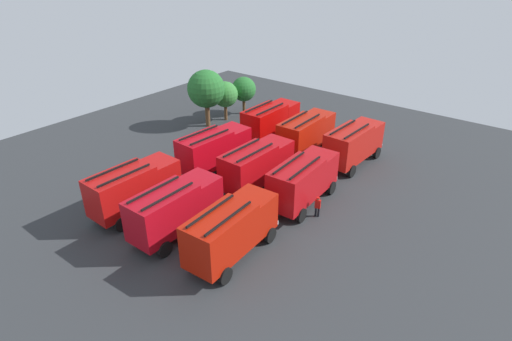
% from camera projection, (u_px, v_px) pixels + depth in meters
% --- Properties ---
extents(ground_plane, '(54.00, 54.00, 0.00)m').
position_uv_depth(ground_plane, '(256.00, 185.00, 35.78)').
color(ground_plane, '#2D3033').
extents(fire_truck_0, '(7.32, 3.07, 3.88)m').
position_uv_depth(fire_truck_0, '(231.00, 229.00, 26.57)').
color(fire_truck_0, '#AA1507').
rests_on(fire_truck_0, ground).
extents(fire_truck_1, '(7.30, 3.01, 3.88)m').
position_uv_depth(fire_truck_1, '(303.00, 179.00, 32.25)').
color(fire_truck_1, '#AC0D11').
rests_on(fire_truck_1, ground).
extents(fire_truck_2, '(7.29, 2.98, 3.88)m').
position_uv_depth(fire_truck_2, '(354.00, 143.00, 38.31)').
color(fire_truck_2, '#B31610').
rests_on(fire_truck_2, ground).
extents(fire_truck_3, '(7.22, 2.81, 3.88)m').
position_uv_depth(fire_truck_3, '(175.00, 207.00, 28.77)').
color(fire_truck_3, '#AB0B16').
rests_on(fire_truck_3, ground).
extents(fire_truck_4, '(7.25, 2.87, 3.88)m').
position_uv_depth(fire_truck_4, '(257.00, 164.00, 34.50)').
color(fire_truck_4, '#AF0A10').
rests_on(fire_truck_4, ground).
extents(fire_truck_5, '(7.25, 2.87, 3.88)m').
position_uv_depth(fire_truck_5, '(306.00, 132.00, 40.47)').
color(fire_truck_5, '#AD1608').
rests_on(fire_truck_5, ground).
extents(fire_truck_6, '(7.25, 2.87, 3.88)m').
position_uv_depth(fire_truck_6, '(134.00, 187.00, 31.23)').
color(fire_truck_6, '#AE0F0E').
rests_on(fire_truck_6, ground).
extents(fire_truck_7, '(7.33, 3.10, 3.88)m').
position_uv_depth(fire_truck_7, '(214.00, 149.00, 37.18)').
color(fire_truck_7, '#B40712').
rests_on(fire_truck_7, ground).
extents(fire_truck_8, '(7.21, 2.77, 3.88)m').
position_uv_depth(fire_truck_8, '(271.00, 120.00, 43.33)').
color(fire_truck_8, '#B80605').
rests_on(fire_truck_8, ground).
extents(firefighter_0, '(0.30, 0.45, 1.70)m').
position_uv_depth(firefighter_0, '(299.00, 174.00, 35.47)').
color(firefighter_0, black).
rests_on(firefighter_0, ground).
extents(firefighter_1, '(0.36, 0.48, 1.65)m').
position_uv_depth(firefighter_1, '(318.00, 206.00, 31.19)').
color(firefighter_1, black).
rests_on(firefighter_1, ground).
extents(firefighter_2, '(0.48, 0.45, 1.60)m').
position_uv_depth(firefighter_2, '(279.00, 116.00, 48.06)').
color(firefighter_2, black).
rests_on(firefighter_2, ground).
extents(firefighter_3, '(0.45, 0.48, 1.63)m').
position_uv_depth(firefighter_3, '(192.00, 150.00, 39.94)').
color(firefighter_3, black).
rests_on(firefighter_3, ground).
extents(tree_0, '(4.11, 4.11, 6.38)m').
position_uv_depth(tree_0, '(206.00, 89.00, 45.67)').
color(tree_0, brown).
rests_on(tree_0, ground).
extents(tree_1, '(2.93, 2.93, 4.53)m').
position_uv_depth(tree_1, '(225.00, 94.00, 48.00)').
color(tree_1, brown).
rests_on(tree_1, ground).
extents(tree_2, '(2.89, 2.89, 4.48)m').
position_uv_depth(tree_2, '(244.00, 89.00, 49.90)').
color(tree_2, brown).
rests_on(tree_2, ground).
extents(traffic_cone_0, '(0.47, 0.47, 0.68)m').
position_uv_depth(traffic_cone_0, '(252.00, 132.00, 45.20)').
color(traffic_cone_0, '#F2600C').
rests_on(traffic_cone_0, ground).
extents(traffic_cone_1, '(0.47, 0.47, 0.67)m').
position_uv_depth(traffic_cone_1, '(182.00, 165.00, 38.36)').
color(traffic_cone_1, '#F2600C').
rests_on(traffic_cone_1, ground).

